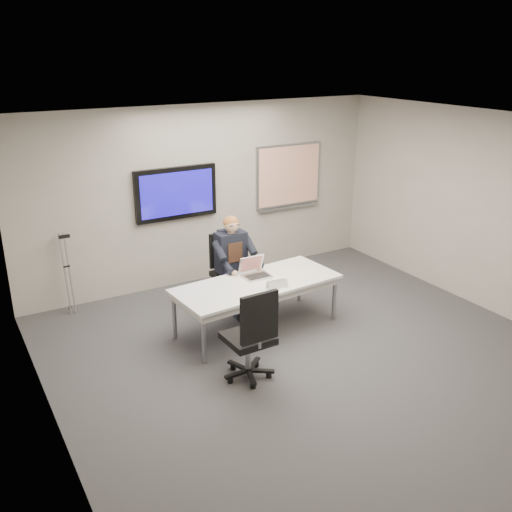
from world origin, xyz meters
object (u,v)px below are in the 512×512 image
office_chair_near (250,351)px  laptop (255,271)px  seated_person (237,274)px  office_chair_far (229,283)px  conference_table (257,288)px

office_chair_near → laptop: (0.77, 1.25, 0.39)m
office_chair_near → seated_person: seated_person is taller
seated_person → office_chair_near: bearing=-113.8°
laptop → office_chair_far: bearing=93.1°
office_chair_far → seated_person: bearing=-90.4°
office_chair_near → seated_person: bearing=-115.3°
conference_table → laptop: size_ratio=6.24×
laptop → conference_table: bearing=-112.8°
office_chair_near → conference_table: bearing=-125.2°
conference_table → seated_person: seated_person is taller
office_chair_near → office_chair_far: bearing=-112.4°
office_chair_far → laptop: 0.80m
office_chair_near → seated_person: (0.73, 1.68, 0.20)m
office_chair_far → laptop: bearing=-87.1°
conference_table → seated_person: bearing=81.2°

